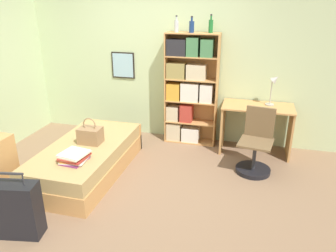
{
  "coord_description": "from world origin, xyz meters",
  "views": [
    {
      "loc": [
        1.48,
        -3.62,
        2.31
      ],
      "look_at": [
        0.47,
        0.19,
        0.75
      ],
      "focal_mm": 35.0,
      "sensor_mm": 36.0,
      "label": 1
    }
  ],
  "objects_px": {
    "suitcase": "(16,210)",
    "desk_chair": "(255,152)",
    "desk": "(257,121)",
    "bottle_clear": "(211,26)",
    "bottle_green": "(176,26)",
    "bookcase": "(188,89)",
    "handbag": "(90,135)",
    "bed": "(87,159)",
    "bottle_brown": "(192,26)",
    "desk_lamp": "(274,84)",
    "book_stack_on_bed": "(74,157)"
  },
  "relations": [
    {
      "from": "suitcase",
      "to": "desk_chair",
      "type": "relative_size",
      "value": 0.81
    },
    {
      "from": "suitcase",
      "to": "desk",
      "type": "bearing_deg",
      "value": 48.85
    },
    {
      "from": "bottle_clear",
      "to": "bottle_green",
      "type": "bearing_deg",
      "value": -174.15
    },
    {
      "from": "bookcase",
      "to": "bottle_green",
      "type": "height_order",
      "value": "bottle_green"
    },
    {
      "from": "suitcase",
      "to": "bookcase",
      "type": "distance_m",
      "value": 3.08
    },
    {
      "from": "desk",
      "to": "handbag",
      "type": "bearing_deg",
      "value": -151.09
    },
    {
      "from": "bed",
      "to": "suitcase",
      "type": "bearing_deg",
      "value": -92.77
    },
    {
      "from": "suitcase",
      "to": "bottle_brown",
      "type": "bearing_deg",
      "value": 65.89
    },
    {
      "from": "desk_chair",
      "to": "desk_lamp",
      "type": "bearing_deg",
      "value": 75.52
    },
    {
      "from": "desk_chair",
      "to": "book_stack_on_bed",
      "type": "bearing_deg",
      "value": -152.32
    },
    {
      "from": "book_stack_on_bed",
      "to": "desk_chair",
      "type": "relative_size",
      "value": 0.4
    },
    {
      "from": "bed",
      "to": "bottle_green",
      "type": "xyz_separation_m",
      "value": [
        0.93,
        1.39,
        1.69
      ]
    },
    {
      "from": "book_stack_on_bed",
      "to": "bottle_clear",
      "type": "height_order",
      "value": "bottle_clear"
    },
    {
      "from": "book_stack_on_bed",
      "to": "bottle_brown",
      "type": "relative_size",
      "value": 1.51
    },
    {
      "from": "bed",
      "to": "desk_lamp",
      "type": "xyz_separation_m",
      "value": [
        2.44,
        1.37,
        0.89
      ]
    },
    {
      "from": "handbag",
      "to": "desk_chair",
      "type": "xyz_separation_m",
      "value": [
        2.21,
        0.59,
        -0.26
      ]
    },
    {
      "from": "handbag",
      "to": "bottle_clear",
      "type": "bearing_deg",
      "value": 44.47
    },
    {
      "from": "book_stack_on_bed",
      "to": "desk_chair",
      "type": "xyz_separation_m",
      "value": [
        2.15,
        1.13,
        -0.2
      ]
    },
    {
      "from": "bottle_green",
      "to": "desk_chair",
      "type": "height_order",
      "value": "bottle_green"
    },
    {
      "from": "desk_lamp",
      "to": "desk_chair",
      "type": "bearing_deg",
      "value": -104.48
    },
    {
      "from": "bottle_green",
      "to": "suitcase",
      "type": "bearing_deg",
      "value": -109.91
    },
    {
      "from": "handbag",
      "to": "suitcase",
      "type": "height_order",
      "value": "handbag"
    },
    {
      "from": "bottle_brown",
      "to": "suitcase",
      "type": "bearing_deg",
      "value": -114.11
    },
    {
      "from": "suitcase",
      "to": "bottle_green",
      "type": "xyz_separation_m",
      "value": [
        1.0,
        2.75,
        1.6
      ]
    },
    {
      "from": "desk_lamp",
      "to": "bottle_brown",
      "type": "bearing_deg",
      "value": 179.1
    },
    {
      "from": "handbag",
      "to": "bottle_green",
      "type": "relative_size",
      "value": 1.48
    },
    {
      "from": "desk_chair",
      "to": "bottle_clear",
      "type": "bearing_deg",
      "value": 135.89
    },
    {
      "from": "book_stack_on_bed",
      "to": "bottle_brown",
      "type": "bearing_deg",
      "value": 60.33
    },
    {
      "from": "desk_lamp",
      "to": "bed",
      "type": "bearing_deg",
      "value": -150.74
    },
    {
      "from": "suitcase",
      "to": "desk_chair",
      "type": "height_order",
      "value": "desk_chair"
    },
    {
      "from": "bottle_clear",
      "to": "desk_lamp",
      "type": "distance_m",
      "value": 1.28
    },
    {
      "from": "book_stack_on_bed",
      "to": "handbag",
      "type": "bearing_deg",
      "value": 95.95
    },
    {
      "from": "book_stack_on_bed",
      "to": "desk_chair",
      "type": "bearing_deg",
      "value": 27.68
    },
    {
      "from": "book_stack_on_bed",
      "to": "desk_lamp",
      "type": "distance_m",
      "value": 3.04
    },
    {
      "from": "bottle_brown",
      "to": "desk_chair",
      "type": "xyz_separation_m",
      "value": [
        1.09,
        -0.73,
        -1.61
      ]
    },
    {
      "from": "bed",
      "to": "desk_lamp",
      "type": "distance_m",
      "value": 2.93
    },
    {
      "from": "bookcase",
      "to": "desk",
      "type": "bearing_deg",
      "value": -7.02
    },
    {
      "from": "bed",
      "to": "desk_chair",
      "type": "distance_m",
      "value": 2.35
    },
    {
      "from": "desk",
      "to": "desk_chair",
      "type": "height_order",
      "value": "desk_chair"
    },
    {
      "from": "bed",
      "to": "suitcase",
      "type": "relative_size",
      "value": 2.59
    },
    {
      "from": "bed",
      "to": "bottle_green",
      "type": "relative_size",
      "value": 7.69
    },
    {
      "from": "bottle_green",
      "to": "desk_chair",
      "type": "xyz_separation_m",
      "value": [
        1.33,
        -0.73,
        -1.61
      ]
    },
    {
      "from": "bookcase",
      "to": "book_stack_on_bed",
      "type": "bearing_deg",
      "value": -118.3
    },
    {
      "from": "bed",
      "to": "handbag",
      "type": "distance_m",
      "value": 0.34
    },
    {
      "from": "bed",
      "to": "bookcase",
      "type": "distance_m",
      "value": 1.94
    },
    {
      "from": "bottle_clear",
      "to": "suitcase",
      "type": "bearing_deg",
      "value": -118.34
    },
    {
      "from": "book_stack_on_bed",
      "to": "bottle_brown",
      "type": "height_order",
      "value": "bottle_brown"
    },
    {
      "from": "desk_chair",
      "to": "handbag",
      "type": "bearing_deg",
      "value": -165.13
    },
    {
      "from": "desk",
      "to": "desk_chair",
      "type": "distance_m",
      "value": 0.67
    },
    {
      "from": "bottle_green",
      "to": "bottle_brown",
      "type": "distance_m",
      "value": 0.23
    }
  ]
}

